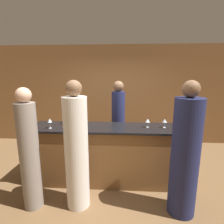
{
  "coord_description": "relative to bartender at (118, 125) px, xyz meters",
  "views": [
    {
      "loc": [
        0.25,
        -3.0,
        1.96
      ],
      "look_at": [
        0.07,
        0.1,
        1.31
      ],
      "focal_mm": 28.0,
      "sensor_mm": 36.0,
      "label": 1
    }
  ],
  "objects": [
    {
      "name": "guest_2",
      "position": [
        -1.25,
        -1.48,
        -0.02
      ],
      "size": [
        0.28,
        0.28,
        1.81
      ],
      "color": "gray",
      "rests_on": "ground_plane"
    },
    {
      "name": "bartender",
      "position": [
        0.0,
        0.0,
        0.0
      ],
      "size": [
        0.29,
        0.29,
        1.85
      ],
      "rotation": [
        0.0,
        0.0,
        3.14
      ],
      "color": "#1E234C",
      "rests_on": "ground_plane"
    },
    {
      "name": "wine_bottle_0",
      "position": [
        -0.72,
        -0.79,
        0.28
      ],
      "size": [
        0.07,
        0.07,
        0.27
      ],
      "color": "black",
      "rests_on": "bar_counter"
    },
    {
      "name": "back_wall",
      "position": [
        -0.17,
        1.32,
        0.52
      ],
      "size": [
        8.0,
        0.06,
        2.8
      ],
      "color": "brown",
      "rests_on": "ground_plane"
    },
    {
      "name": "ice_bucket",
      "position": [
        -0.89,
        -0.58,
        0.27
      ],
      "size": [
        0.2,
        0.2,
        0.18
      ],
      "color": "#9E9993",
      "rests_on": "bar_counter"
    },
    {
      "name": "guest_1",
      "position": [
        -0.57,
        -1.42,
        0.01
      ],
      "size": [
        0.34,
        0.34,
        1.9
      ],
      "color": "silver",
      "rests_on": "ground_plane"
    },
    {
      "name": "wine_glass_1",
      "position": [
        0.83,
        -0.75,
        0.3
      ],
      "size": [
        0.08,
        0.08,
        0.16
      ],
      "color": "silver",
      "rests_on": "bar_counter"
    },
    {
      "name": "ground_plane",
      "position": [
        -0.17,
        -0.75,
        -0.88
      ],
      "size": [
        14.0,
        14.0,
        0.0
      ],
      "primitive_type": "plane",
      "color": "brown"
    },
    {
      "name": "guest_0",
      "position": [
        0.95,
        -1.47,
        -0.0
      ],
      "size": [
        0.38,
        0.38,
        1.91
      ],
      "color": "#1E234C",
      "rests_on": "ground_plane"
    },
    {
      "name": "wine_glass_2",
      "position": [
        0.53,
        -0.75,
        0.3
      ],
      "size": [
        0.08,
        0.08,
        0.16
      ],
      "color": "silver",
      "rests_on": "bar_counter"
    },
    {
      "name": "wine_glass_0",
      "position": [
        -1.16,
        -0.9,
        0.31
      ],
      "size": [
        0.07,
        0.07,
        0.18
      ],
      "color": "silver",
      "rests_on": "bar_counter"
    },
    {
      "name": "bar_counter",
      "position": [
        -0.17,
        -0.75,
        -0.35
      ],
      "size": [
        2.83,
        0.68,
        1.06
      ],
      "color": "brown",
      "rests_on": "ground_plane"
    }
  ]
}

